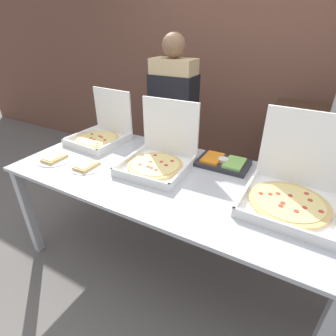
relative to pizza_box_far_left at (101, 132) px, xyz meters
name	(u,v)px	position (x,y,z in m)	size (l,w,h in m)	color
ground_plane	(168,259)	(0.81, -0.24, -0.91)	(16.00, 16.00, 0.00)	slate
brick_wall_behind	(244,60)	(0.81, 1.46, 0.49)	(10.00, 0.06, 2.80)	brown
buffet_table	(168,185)	(0.81, -0.24, -0.16)	(2.20, 1.00, 0.83)	#B7BABF
pizza_box_far_left	(101,132)	(0.00, 0.00, 0.00)	(0.45, 0.46, 0.42)	white
pizza_box_far_right	(159,156)	(0.69, -0.16, 0.00)	(0.47, 0.48, 0.45)	white
pizza_box_near_left	(293,189)	(1.59, -0.17, 0.01)	(0.52, 0.53, 0.49)	white
paper_plate_front_center	(55,159)	(-0.06, -0.47, -0.06)	(0.26, 0.26, 0.03)	white
paper_plate_front_left	(87,166)	(0.24, -0.44, -0.06)	(0.23, 0.23, 0.03)	white
veggie_tray	(223,162)	(1.10, 0.07, -0.05)	(0.37, 0.25, 0.05)	#28282D
sideboard_podium	(306,170)	(1.67, 0.85, -0.34)	(0.79, 0.51, 1.12)	#382319
person_server_vest	(173,117)	(0.42, 0.56, 0.04)	(0.42, 0.24, 1.69)	black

